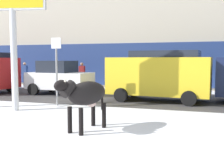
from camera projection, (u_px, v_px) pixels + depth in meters
ground_plane at (60, 151)px, 5.80m from camera, size 120.00×120.00×0.00m
road_strip at (141, 98)px, 13.65m from camera, size 60.00×5.60×0.01m
cow_black at (86, 94)px, 7.38m from camera, size 0.98×1.93×1.54m
car_white_hatchback at (59, 78)px, 15.17m from camera, size 3.62×2.14×1.86m
car_yellow_van at (159, 74)px, 12.72m from camera, size 4.73×2.40×2.32m
pedestrian_near_billboard at (25, 75)px, 18.98m from camera, size 0.36×0.24×1.73m
pedestrian_by_cars at (82, 76)px, 17.67m from camera, size 0.36×0.24×1.73m
street_sign at (57, 66)px, 11.41m from camera, size 0.44×0.08×2.82m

